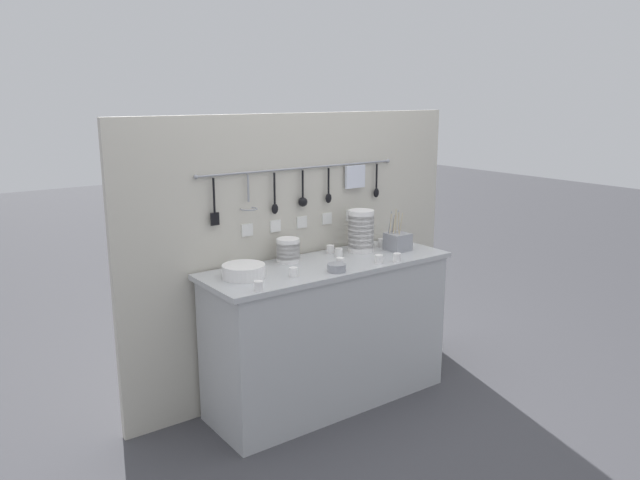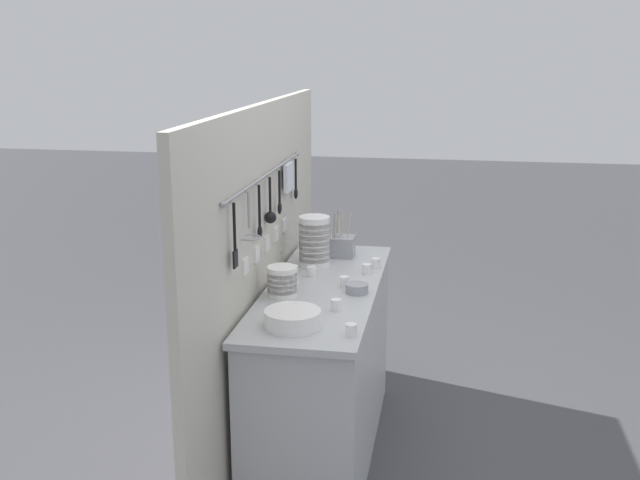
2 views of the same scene
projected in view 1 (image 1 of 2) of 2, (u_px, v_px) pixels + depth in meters
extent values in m
plane|color=#424247|center=(328.00, 400.00, 3.79)|extent=(20.00, 20.00, 0.00)
cube|color=#B7BABC|center=(328.00, 265.00, 3.59)|extent=(1.51, 0.51, 0.03)
cube|color=#B7BABC|center=(328.00, 335.00, 3.69)|extent=(1.45, 0.49, 0.83)
cube|color=beige|center=(300.00, 254.00, 3.82)|extent=(2.31, 0.04, 1.70)
cylinder|color=#93969E|center=(302.00, 168.00, 3.67)|extent=(1.36, 0.01, 0.01)
sphere|color=#93969E|center=(196.00, 177.00, 3.28)|extent=(0.02, 0.02, 0.02)
sphere|color=#93969E|center=(388.00, 161.00, 4.06)|extent=(0.02, 0.02, 0.02)
cylinder|color=black|center=(214.00, 196.00, 3.35)|extent=(0.01, 0.01, 0.19)
cube|color=black|center=(215.00, 219.00, 3.38)|extent=(0.05, 0.01, 0.07)
cylinder|color=#93969E|center=(212.00, 177.00, 3.34)|extent=(0.00, 0.01, 0.02)
cylinder|color=#93969E|center=(248.00, 188.00, 3.47)|extent=(0.01, 0.01, 0.15)
torus|color=#93969E|center=(249.00, 209.00, 3.49)|extent=(0.10, 0.10, 0.01)
cylinder|color=#93969E|center=(247.00, 174.00, 3.46)|extent=(0.01, 0.01, 0.02)
cylinder|color=black|center=(275.00, 189.00, 3.57)|extent=(0.01, 0.01, 0.18)
ellipsoid|color=black|center=(275.00, 209.00, 3.60)|extent=(0.04, 0.02, 0.06)
cylinder|color=#93969E|center=(273.00, 171.00, 3.56)|extent=(0.01, 0.01, 0.02)
cylinder|color=black|center=(303.00, 185.00, 3.68)|extent=(0.01, 0.01, 0.17)
sphere|color=black|center=(303.00, 202.00, 3.70)|extent=(0.06, 0.06, 0.06)
cylinder|color=#93969E|center=(301.00, 169.00, 3.67)|extent=(0.01, 0.01, 0.02)
cylinder|color=black|center=(329.00, 181.00, 3.79)|extent=(0.01, 0.01, 0.16)
ellipsoid|color=black|center=(329.00, 198.00, 3.81)|extent=(0.04, 0.02, 0.06)
cylinder|color=#93969E|center=(327.00, 167.00, 3.78)|extent=(0.01, 0.01, 0.02)
cube|color=silver|center=(355.00, 177.00, 3.91)|extent=(0.15, 0.02, 0.14)
cylinder|color=#93969E|center=(354.00, 165.00, 3.90)|extent=(0.01, 0.01, 0.02)
cylinder|color=black|center=(377.00, 176.00, 4.01)|extent=(0.01, 0.01, 0.16)
ellipsoid|color=black|center=(376.00, 193.00, 4.04)|extent=(0.04, 0.02, 0.06)
cylinder|color=#93969E|center=(376.00, 163.00, 4.00)|extent=(0.00, 0.01, 0.02)
cube|color=white|center=(247.00, 230.00, 3.54)|extent=(0.07, 0.01, 0.07)
cube|color=white|center=(275.00, 226.00, 3.65)|extent=(0.07, 0.01, 0.07)
cube|color=white|center=(302.00, 222.00, 3.75)|extent=(0.07, 0.01, 0.07)
cube|color=white|center=(327.00, 219.00, 3.86)|extent=(0.07, 0.01, 0.07)
cube|color=white|center=(350.00, 215.00, 3.97)|extent=(0.07, 0.01, 0.07)
cylinder|color=white|center=(361.00, 247.00, 3.85)|extent=(0.16, 0.16, 0.05)
cylinder|color=white|center=(361.00, 242.00, 3.84)|extent=(0.16, 0.16, 0.05)
cylinder|color=white|center=(361.00, 238.00, 3.84)|extent=(0.16, 0.16, 0.05)
cylinder|color=white|center=(361.00, 233.00, 3.83)|extent=(0.16, 0.16, 0.05)
cylinder|color=white|center=(361.00, 228.00, 3.82)|extent=(0.16, 0.16, 0.05)
cylinder|color=white|center=(361.00, 224.00, 3.82)|extent=(0.16, 0.16, 0.05)
cylinder|color=white|center=(361.00, 219.00, 3.81)|extent=(0.16, 0.16, 0.05)
cylinder|color=white|center=(361.00, 214.00, 3.80)|extent=(0.16, 0.16, 0.05)
cylinder|color=white|center=(288.00, 258.00, 3.61)|extent=(0.13, 0.13, 0.04)
cylinder|color=white|center=(288.00, 254.00, 3.60)|extent=(0.13, 0.13, 0.04)
cylinder|color=white|center=(288.00, 250.00, 3.60)|extent=(0.13, 0.13, 0.04)
cylinder|color=white|center=(288.00, 246.00, 3.59)|extent=(0.13, 0.13, 0.04)
cylinder|color=white|center=(288.00, 242.00, 3.58)|extent=(0.13, 0.13, 0.04)
cylinder|color=white|center=(244.00, 277.00, 3.30)|extent=(0.23, 0.23, 0.01)
cylinder|color=white|center=(244.00, 275.00, 3.30)|extent=(0.23, 0.23, 0.01)
cylinder|color=white|center=(244.00, 273.00, 3.30)|extent=(0.23, 0.23, 0.01)
cylinder|color=white|center=(244.00, 272.00, 3.30)|extent=(0.23, 0.23, 0.01)
cylinder|color=white|center=(244.00, 270.00, 3.30)|extent=(0.23, 0.23, 0.01)
cylinder|color=white|center=(244.00, 269.00, 3.29)|extent=(0.23, 0.23, 0.01)
cylinder|color=white|center=(244.00, 267.00, 3.29)|extent=(0.23, 0.23, 0.01)
cylinder|color=white|center=(244.00, 265.00, 3.29)|extent=(0.23, 0.23, 0.01)
cylinder|color=#93969E|center=(337.00, 268.00, 3.41)|extent=(0.10, 0.10, 0.04)
cube|color=#93969E|center=(398.00, 242.00, 3.87)|extent=(0.13, 0.13, 0.11)
cylinder|color=#C6B793|center=(400.00, 228.00, 3.81)|extent=(0.02, 0.03, 0.19)
cylinder|color=#93969E|center=(399.00, 225.00, 3.88)|extent=(0.02, 0.02, 0.19)
cylinder|color=#C6B793|center=(390.00, 228.00, 3.85)|extent=(0.02, 0.01, 0.18)
cylinder|color=#C6B793|center=(394.00, 229.00, 3.85)|extent=(0.03, 0.02, 0.16)
cylinder|color=#93969E|center=(389.00, 226.00, 3.86)|extent=(0.02, 0.02, 0.19)
cylinder|color=#C6B793|center=(399.00, 227.00, 3.86)|extent=(0.02, 0.01, 0.19)
cylinder|color=#C6B793|center=(396.00, 225.00, 3.85)|extent=(0.01, 0.02, 0.20)
cylinder|color=#C6B793|center=(393.00, 228.00, 3.88)|extent=(0.02, 0.01, 0.16)
cylinder|color=#93969E|center=(393.00, 228.00, 3.86)|extent=(0.01, 0.02, 0.17)
cylinder|color=white|center=(379.00, 259.00, 3.57)|extent=(0.05, 0.05, 0.05)
cylinder|color=white|center=(381.00, 243.00, 3.97)|extent=(0.05, 0.05, 0.05)
cylinder|color=white|center=(403.00, 241.00, 4.01)|extent=(0.05, 0.05, 0.05)
cylinder|color=white|center=(397.00, 257.00, 3.61)|extent=(0.05, 0.05, 0.05)
cylinder|color=white|center=(330.00, 249.00, 3.80)|extent=(0.05, 0.05, 0.05)
cylinder|color=white|center=(339.00, 252.00, 3.73)|extent=(0.05, 0.05, 0.05)
cylinder|color=white|center=(258.00, 286.00, 3.07)|extent=(0.05, 0.05, 0.05)
cylinder|color=white|center=(340.00, 262.00, 3.51)|extent=(0.05, 0.05, 0.05)
cylinder|color=white|center=(293.00, 272.00, 3.31)|extent=(0.05, 0.05, 0.05)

